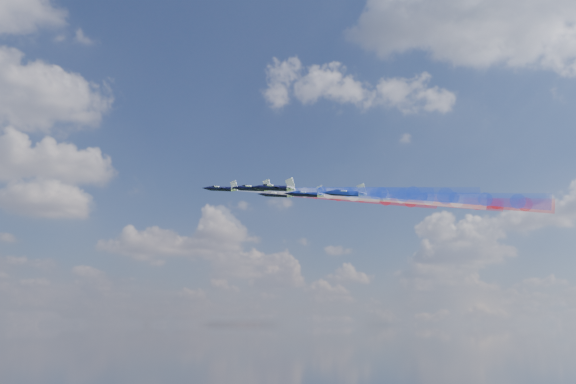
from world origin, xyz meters
TOP-DOWN VIEW (x-y plane):
  - jet_lead at (-23.91, 2.16)m, footprint 14.18×14.88m
  - trail_lead at (-9.22, -17.33)m, footprint 26.47×33.83m
  - jet_inner_left at (-24.16, -16.50)m, footprint 14.18×14.88m
  - trail_inner_left at (-9.47, -35.99)m, footprint 26.47×33.83m
  - jet_inner_right at (-8.76, -2.24)m, footprint 14.18×14.88m
  - trail_inner_right at (5.92, -21.73)m, footprint 26.47×33.83m
  - jet_outer_left at (-27.00, -31.96)m, footprint 14.18×14.88m
  - trail_outer_left at (-12.31, -51.45)m, footprint 26.47×33.83m
  - jet_center_third at (-10.21, -19.19)m, footprint 14.18×14.88m
  - trail_center_third at (4.47, -38.67)m, footprint 26.47×33.83m
  - jet_outer_right at (9.45, -7.94)m, footprint 14.18×14.88m
  - trail_outer_right at (24.14, -27.43)m, footprint 26.47×33.83m
  - jet_rear_left at (-10.17, -35.94)m, footprint 14.18×14.88m
  - trail_rear_left at (4.52, -55.43)m, footprint 26.47×33.83m
  - jet_rear_right at (6.42, -25.03)m, footprint 14.18×14.88m
  - trail_rear_right at (21.10, -44.52)m, footprint 26.47×33.83m

SIDE VIEW (x-z plane):
  - trail_rear_left at x=4.52m, z-range 130.88..139.61m
  - trail_outer_left at x=-12.31m, z-range 130.95..139.69m
  - trail_rear_right at x=21.10m, z-range 133.40..142.14m
  - trail_center_third at x=4.47m, z-range 133.66..142.40m
  - jet_rear_left at x=-10.17m, z-range 135.45..140.79m
  - jet_outer_left at x=-27.00m, z-range 135.53..140.86m
  - trail_inner_left at x=-9.47m, z-range 134.09..142.83m
  - jet_rear_right at x=6.42m, z-range 137.97..143.31m
  - jet_center_third at x=-10.21m, z-range 138.23..143.57m
  - trail_inner_right at x=5.92m, z-range 136.74..145.48m
  - trail_outer_right at x=24.14m, z-range 136.86..145.59m
  - jet_inner_left at x=-24.16m, z-range 138.67..144.00m
  - trail_lead at x=-9.22m, z-range 137.55..146.28m
  - jet_inner_right at x=-8.76m, z-range 141.31..146.65m
  - jet_outer_right at x=9.45m, z-range 141.43..146.77m
  - jet_lead at x=-23.91m, z-range 142.12..147.46m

